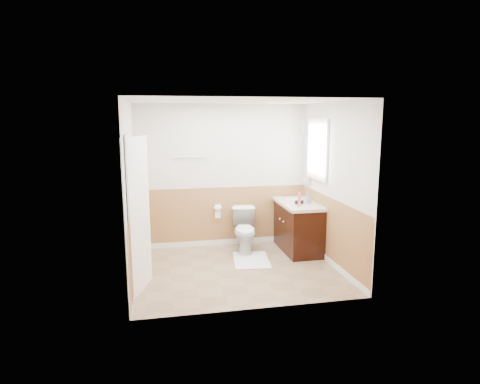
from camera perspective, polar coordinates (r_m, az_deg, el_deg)
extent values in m
plane|color=#8C7051|center=(6.37, -0.44, -10.66)|extent=(3.00, 3.00, 0.00)
plane|color=white|center=(5.95, -0.47, 12.42)|extent=(3.00, 3.00, 0.00)
plane|color=silver|center=(7.30, -2.43, 2.21)|extent=(3.00, 0.00, 3.00)
plane|color=silver|center=(4.79, 2.56, -2.16)|extent=(3.00, 0.00, 3.00)
plane|color=silver|center=(5.94, -14.81, -0.04)|extent=(0.00, 3.00, 3.00)
plane|color=silver|center=(6.49, 12.65, 0.93)|extent=(0.00, 3.00, 3.00)
plane|color=#A97043|center=(7.43, -2.37, -3.53)|extent=(3.00, 0.00, 3.00)
plane|color=#A97043|center=(5.02, 2.45, -10.52)|extent=(3.00, 0.00, 3.00)
plane|color=#A97043|center=(6.11, -14.36, -6.97)|extent=(0.00, 2.60, 2.60)
plane|color=#A97043|center=(6.65, 12.30, -5.46)|extent=(0.00, 2.60, 2.60)
imported|color=white|center=(7.10, 0.65, -5.30)|extent=(0.50, 0.77, 0.74)
cube|color=white|center=(6.75, 1.55, -9.36)|extent=(0.65, 0.86, 0.02)
cube|color=black|center=(7.20, 8.01, -4.91)|extent=(0.55, 1.10, 0.80)
sphere|color=silver|center=(6.98, 5.99, -4.09)|extent=(0.03, 0.03, 0.03)
sphere|color=silver|center=(7.16, 5.51, -3.70)|extent=(0.03, 0.03, 0.03)
cube|color=beige|center=(7.10, 8.02, -1.61)|extent=(0.60, 1.15, 0.05)
cylinder|color=white|center=(7.23, 7.71, -1.09)|extent=(0.36, 0.36, 0.02)
cylinder|color=silver|center=(7.28, 9.05, -0.57)|extent=(0.02, 0.02, 0.14)
cylinder|color=#EB3C61|center=(6.77, 8.16, -1.03)|extent=(0.05, 0.05, 0.22)
imported|color=#8C929E|center=(7.02, 9.34, -0.86)|extent=(0.10, 0.10, 0.17)
cylinder|color=black|center=(6.94, 8.12, -1.38)|extent=(0.14, 0.07, 0.07)
cylinder|color=black|center=(7.01, 7.66, -1.50)|extent=(0.03, 0.03, 0.07)
cube|color=silver|center=(7.45, 9.12, 4.58)|extent=(0.02, 0.35, 0.90)
cube|color=white|center=(6.96, 10.61, 5.78)|extent=(0.04, 0.80, 1.00)
cube|color=white|center=(6.96, 10.73, 5.78)|extent=(0.01, 0.70, 0.90)
cube|color=white|center=(5.54, -13.90, -3.18)|extent=(0.29, 0.78, 2.04)
cube|color=white|center=(5.54, -14.69, -3.10)|extent=(0.02, 0.92, 2.10)
sphere|color=silver|center=(5.87, -13.17, -3.08)|extent=(0.06, 0.06, 0.06)
cylinder|color=silver|center=(7.14, -6.76, 4.79)|extent=(0.62, 0.02, 0.02)
cylinder|color=silver|center=(7.31, -3.08, -2.16)|extent=(0.14, 0.02, 0.02)
cylinder|color=white|center=(7.31, -3.08, -2.16)|extent=(0.10, 0.11, 0.11)
cube|color=white|center=(7.34, -3.07, -3.00)|extent=(0.10, 0.01, 0.16)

